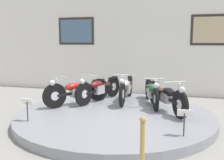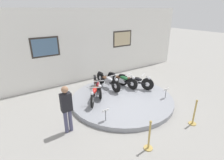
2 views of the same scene
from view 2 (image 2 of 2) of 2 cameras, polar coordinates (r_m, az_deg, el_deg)
ground_plane at (r=8.31m, az=3.27°, el=-6.66°), size 60.00×60.00×0.00m
display_platform at (r=8.26m, az=3.28°, el=-6.09°), size 4.69×4.69×0.19m
back_wall at (r=10.40m, az=-7.88°, el=11.05°), size 14.00×0.22×4.06m
motorcycle_red at (r=7.83m, az=-5.68°, el=-3.90°), size 1.24×1.63×0.80m
motorcycle_maroon at (r=8.45m, az=-4.78°, el=-1.86°), size 0.75×1.89×0.79m
motorcycle_silver at (r=8.96m, az=-1.24°, el=-0.23°), size 0.54×2.02×0.81m
motorcycle_green at (r=9.20m, az=3.41°, el=0.16°), size 0.69×1.89×0.78m
motorcycle_black at (r=9.06m, az=7.68°, el=-0.28°), size 1.08×1.73×0.79m
info_placard_front_left at (r=6.41m, az=-2.11°, el=-10.38°), size 0.26×0.11×0.51m
info_placard_front_centre at (r=8.33m, az=17.23°, el=-3.35°), size 0.26×0.11×0.51m
visitor_standing at (r=6.07m, az=-14.61°, el=-8.46°), size 0.36×0.23×1.73m
stanchion_post_left_of_entry at (r=5.69m, az=11.97°, el=-18.47°), size 0.28×0.28×1.02m
stanchion_post_right_of_entry at (r=7.23m, az=25.14°, el=-10.61°), size 0.28×0.28×1.02m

